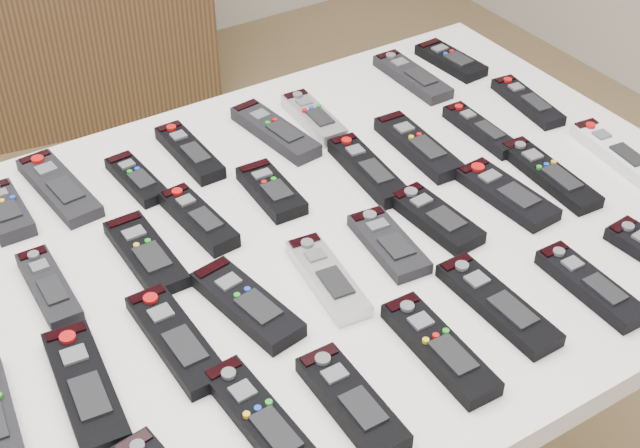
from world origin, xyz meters
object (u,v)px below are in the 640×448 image
remote_11 (146,254)px  table (320,264)px  remote_3 (137,179)px  remote_26 (549,175)px  remote_7 (412,77)px  remote_30 (263,421)px  remote_32 (439,348)px  remote_25 (506,194)px  remote_6 (314,118)px  remote_13 (271,190)px  remote_33 (498,304)px  remote_31 (352,402)px  remote_4 (189,152)px  remote_27 (617,152)px  remote_17 (527,102)px  remote_22 (327,278)px  remote_1 (5,211)px  remote_5 (275,131)px  remote_34 (590,286)px  remote_19 (85,386)px  remote_21 (247,304)px  remote_8 (451,60)px  remote_20 (176,339)px  remote_12 (199,219)px  remote_14 (368,170)px  remote_10 (49,287)px  remote_24 (436,218)px  remote_2 (59,187)px  remote_15 (418,146)px  remote_23 (389,244)px

remote_11 → table: bearing=-19.9°
remote_3 → remote_26: 0.66m
remote_7 → remote_30: size_ratio=0.91×
remote_32 → remote_25: bearing=36.4°
remote_6 → remote_13: bearing=-135.9°
table → remote_33: bearing=-66.2°
remote_31 → remote_32: (0.14, 0.01, -0.00)m
remote_30 → remote_4: bearing=69.7°
remote_11 → remote_27: bearing=-13.3°
table → remote_26: size_ratio=6.29×
remote_27 → remote_7: bearing=115.5°
remote_13 → remote_17: (0.52, -0.01, -0.00)m
remote_22 → remote_27: (0.57, 0.01, 0.00)m
remote_1 → remote_5: bearing=-2.4°
remote_32 → remote_17: bearing=39.2°
remote_13 → remote_30: remote_13 is taller
remote_11 → remote_33: (0.35, -0.35, 0.00)m
remote_31 → remote_34: same height
remote_19 → remote_27: (0.92, 0.01, -0.00)m
table → remote_21: bearing=-153.3°
remote_8 → remote_32: remote_32 is taller
remote_20 → remote_25: size_ratio=1.12×
remote_12 → remote_6: bearing=22.3°
remote_13 → remote_14: 0.16m
remote_3 → remote_27: bearing=-31.0°
remote_4 → remote_12: size_ratio=1.06×
remote_10 → remote_24: 0.56m
remote_30 → remote_33: same height
remote_3 → remote_22: bearing=-74.3°
remote_17 → remote_27: 0.20m
remote_2 → remote_21: size_ratio=1.10×
remote_24 → remote_22: bearing=-176.7°
remote_11 → remote_19: size_ratio=0.87×
remote_12 → remote_20: remote_12 is taller
remote_14 → remote_30: remote_14 is taller
remote_15 → remote_4: bearing=153.0°
remote_17 → remote_30: remote_30 is taller
remote_19 → remote_21: remote_21 is taller
remote_1 → remote_30: size_ratio=0.67×
remote_31 → remote_3: bearing=94.2°
table → remote_31: (-0.14, -0.30, 0.07)m
remote_3 → remote_19: remote_19 is taller
remote_23 → remote_33: remote_33 is taller
remote_32 → remote_23: bearing=73.1°
table → remote_2: remote_2 is taller
remote_31 → remote_32: same height
remote_3 → remote_10: 0.27m
remote_3 → remote_12: remote_12 is taller
remote_10 → remote_19: 0.20m
remote_7 → remote_2: bearing=179.0°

